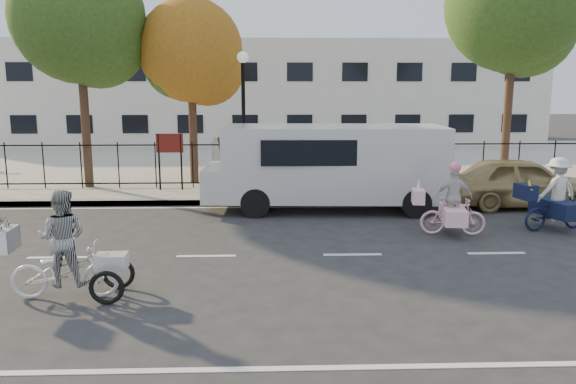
{
  "coord_description": "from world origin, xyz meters",
  "views": [
    {
      "loc": [
        1.29,
        -11.04,
        3.4
      ],
      "look_at": [
        1.71,
        1.2,
        1.1
      ],
      "focal_mm": 35.0,
      "sensor_mm": 36.0,
      "label": 1
    }
  ],
  "objects_px": {
    "zebra_trike": "(64,257)",
    "unicorn_bike": "(452,208)",
    "bull_bike": "(555,201)",
    "lot_car_d": "(368,155)",
    "lamppost": "(243,96)",
    "gold_sedan": "(522,182)",
    "white_van": "(329,164)",
    "lot_car_c": "(237,156)"
  },
  "relations": [
    {
      "from": "zebra_trike",
      "to": "unicorn_bike",
      "type": "bearing_deg",
      "value": -65.98
    },
    {
      "from": "zebra_trike",
      "to": "bull_bike",
      "type": "bearing_deg",
      "value": -70.17
    },
    {
      "from": "unicorn_bike",
      "to": "lot_car_d",
      "type": "bearing_deg",
      "value": 11.8
    },
    {
      "from": "lamppost",
      "to": "zebra_trike",
      "type": "distance_m",
      "value": 9.67
    },
    {
      "from": "unicorn_bike",
      "to": "bull_bike",
      "type": "height_order",
      "value": "bull_bike"
    },
    {
      "from": "gold_sedan",
      "to": "lot_car_d",
      "type": "xyz_separation_m",
      "value": [
        -3.37,
        5.98,
        0.08
      ]
    },
    {
      "from": "bull_bike",
      "to": "lot_car_d",
      "type": "bearing_deg",
      "value": 6.01
    },
    {
      "from": "white_van",
      "to": "lot_car_d",
      "type": "distance_m",
      "value": 6.48
    },
    {
      "from": "zebra_trike",
      "to": "lot_car_c",
      "type": "distance_m",
      "value": 12.36
    },
    {
      "from": "lot_car_c",
      "to": "gold_sedan",
      "type": "bearing_deg",
      "value": -44.7
    },
    {
      "from": "gold_sedan",
      "to": "lot_car_c",
      "type": "distance_m",
      "value": 10.04
    },
    {
      "from": "white_van",
      "to": "gold_sedan",
      "type": "xyz_separation_m",
      "value": [
        5.52,
        0.11,
        -0.57
      ]
    },
    {
      "from": "unicorn_bike",
      "to": "lamppost",
      "type": "bearing_deg",
      "value": 52.66
    },
    {
      "from": "bull_bike",
      "to": "lot_car_c",
      "type": "height_order",
      "value": "bull_bike"
    },
    {
      "from": "white_van",
      "to": "lot_car_c",
      "type": "xyz_separation_m",
      "value": [
        -2.88,
        5.6,
        -0.44
      ]
    },
    {
      "from": "lamppost",
      "to": "zebra_trike",
      "type": "xyz_separation_m",
      "value": [
        -2.53,
        -9.01,
        -2.42
      ]
    },
    {
      "from": "unicorn_bike",
      "to": "lot_car_c",
      "type": "distance_m",
      "value": 10.06
    },
    {
      "from": "gold_sedan",
      "to": "white_van",
      "type": "bearing_deg",
      "value": 92.95
    },
    {
      "from": "zebra_trike",
      "to": "white_van",
      "type": "height_order",
      "value": "white_van"
    },
    {
      "from": "lot_car_c",
      "to": "lot_car_d",
      "type": "distance_m",
      "value": 5.06
    },
    {
      "from": "zebra_trike",
      "to": "bull_bike",
      "type": "height_order",
      "value": "zebra_trike"
    },
    {
      "from": "zebra_trike",
      "to": "lot_car_d",
      "type": "bearing_deg",
      "value": -31.58
    },
    {
      "from": "zebra_trike",
      "to": "bull_bike",
      "type": "relative_size",
      "value": 1.08
    },
    {
      "from": "lamppost",
      "to": "gold_sedan",
      "type": "bearing_deg",
      "value": -16.26
    },
    {
      "from": "lamppost",
      "to": "white_van",
      "type": "distance_m",
      "value": 3.92
    },
    {
      "from": "white_van",
      "to": "bull_bike",
      "type": "bearing_deg",
      "value": -23.01
    },
    {
      "from": "unicorn_bike",
      "to": "gold_sedan",
      "type": "xyz_separation_m",
      "value": [
        2.97,
        2.97,
        0.09
      ]
    },
    {
      "from": "bull_bike",
      "to": "white_van",
      "type": "xyz_separation_m",
      "value": [
        -5.18,
        2.47,
        0.59
      ]
    },
    {
      "from": "bull_bike",
      "to": "gold_sedan",
      "type": "bearing_deg",
      "value": -21.03
    },
    {
      "from": "lamppost",
      "to": "unicorn_bike",
      "type": "relative_size",
      "value": 2.49
    },
    {
      "from": "lamppost",
      "to": "bull_bike",
      "type": "relative_size",
      "value": 2.22
    },
    {
      "from": "lot_car_d",
      "to": "unicorn_bike",
      "type": "bearing_deg",
      "value": -91.91
    },
    {
      "from": "bull_bike",
      "to": "lamppost",
      "type": "bearing_deg",
      "value": 43.84
    },
    {
      "from": "white_van",
      "to": "lot_car_d",
      "type": "relative_size",
      "value": 1.73
    },
    {
      "from": "zebra_trike",
      "to": "lamppost",
      "type": "bearing_deg",
      "value": -17.81
    },
    {
      "from": "lamppost",
      "to": "lot_car_c",
      "type": "height_order",
      "value": "lamppost"
    },
    {
      "from": "gold_sedan",
      "to": "lot_car_c",
      "type": "bearing_deg",
      "value": 58.64
    },
    {
      "from": "lot_car_d",
      "to": "gold_sedan",
      "type": "bearing_deg",
      "value": -65.08
    },
    {
      "from": "gold_sedan",
      "to": "lamppost",
      "type": "bearing_deg",
      "value": 75.53
    },
    {
      "from": "bull_bike",
      "to": "white_van",
      "type": "relative_size",
      "value": 0.29
    },
    {
      "from": "zebra_trike",
      "to": "unicorn_bike",
      "type": "height_order",
      "value": "zebra_trike"
    },
    {
      "from": "bull_bike",
      "to": "lot_car_d",
      "type": "relative_size",
      "value": 0.51
    }
  ]
}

